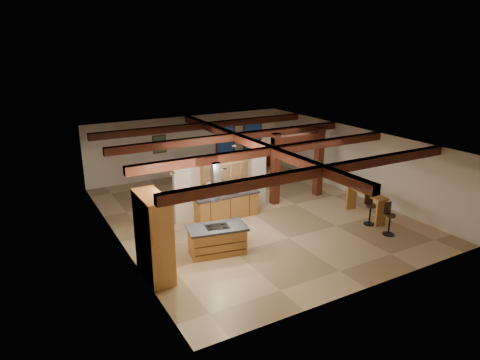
# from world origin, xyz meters

# --- Properties ---
(ground) EXTENTS (12.00, 12.00, 0.00)m
(ground) POSITION_xyz_m (0.00, 0.00, 0.00)
(ground) COLOR tan
(ground) RESTS_ON ground
(room_walls) EXTENTS (12.00, 12.00, 12.00)m
(room_walls) POSITION_xyz_m (0.00, 0.00, 1.78)
(room_walls) COLOR beige
(room_walls) RESTS_ON ground
(ceiling_beams) EXTENTS (10.00, 12.00, 0.28)m
(ceiling_beams) POSITION_xyz_m (0.00, 0.00, 2.76)
(ceiling_beams) COLOR #39120E
(ceiling_beams) RESTS_ON room_walls
(timber_posts) EXTENTS (2.50, 0.30, 2.90)m
(timber_posts) POSITION_xyz_m (2.50, 0.50, 1.76)
(timber_posts) COLOR #39120E
(timber_posts) RESTS_ON ground
(partition_wall) EXTENTS (3.80, 0.18, 2.20)m
(partition_wall) POSITION_xyz_m (-1.00, 0.50, 1.10)
(partition_wall) COLOR beige
(partition_wall) RESTS_ON ground
(pantry_cabinet) EXTENTS (0.67, 1.60, 2.40)m
(pantry_cabinet) POSITION_xyz_m (-4.67, -2.60, 1.20)
(pantry_cabinet) COLOR #AE7E38
(pantry_cabinet) RESTS_ON ground
(back_counter) EXTENTS (2.50, 0.66, 0.94)m
(back_counter) POSITION_xyz_m (-1.00, 0.11, 0.48)
(back_counter) COLOR #AE7E38
(back_counter) RESTS_ON ground
(upper_display_cabinet) EXTENTS (1.80, 0.36, 0.95)m
(upper_display_cabinet) POSITION_xyz_m (-1.00, 0.31, 1.85)
(upper_display_cabinet) COLOR #AE7E38
(upper_display_cabinet) RESTS_ON partition_wall
(range_hood) EXTENTS (1.10, 1.10, 1.40)m
(range_hood) POSITION_xyz_m (-2.56, -2.22, 1.78)
(range_hood) COLOR silver
(range_hood) RESTS_ON room_walls
(back_windows) EXTENTS (2.70, 0.07, 1.70)m
(back_windows) POSITION_xyz_m (2.80, 5.93, 1.50)
(back_windows) COLOR #39120E
(back_windows) RESTS_ON room_walls
(framed_art) EXTENTS (0.65, 0.05, 0.85)m
(framed_art) POSITION_xyz_m (-1.50, 5.94, 1.70)
(framed_art) COLOR #39120E
(framed_art) RESTS_ON room_walls
(recessed_cans) EXTENTS (3.16, 2.46, 0.03)m
(recessed_cans) POSITION_xyz_m (-2.53, -1.93, 2.87)
(recessed_cans) COLOR silver
(recessed_cans) RESTS_ON room_walls
(kitchen_island) EXTENTS (1.95, 1.28, 0.89)m
(kitchen_island) POSITION_xyz_m (-2.56, -2.22, 0.45)
(kitchen_island) COLOR #AE7E38
(kitchen_island) RESTS_ON ground
(dining_table) EXTENTS (2.29, 1.74, 0.72)m
(dining_table) POSITION_xyz_m (-0.62, 2.49, 0.36)
(dining_table) COLOR #391D0E
(dining_table) RESTS_ON ground
(sofa) EXTENTS (2.09, 1.43, 0.57)m
(sofa) POSITION_xyz_m (2.59, 5.32, 0.28)
(sofa) COLOR black
(sofa) RESTS_ON ground
(microwave) EXTENTS (0.54, 0.44, 0.26)m
(microwave) POSITION_xyz_m (-0.82, 0.11, 1.07)
(microwave) COLOR silver
(microwave) RESTS_ON back_counter
(bar_counter) EXTENTS (0.71, 1.96, 1.01)m
(bar_counter) POSITION_xyz_m (3.55, -2.36, 0.68)
(bar_counter) COLOR #AE7E38
(bar_counter) RESTS_ON ground
(side_table) EXTENTS (0.56, 0.56, 0.59)m
(side_table) POSITION_xyz_m (4.36, 5.42, 0.30)
(side_table) COLOR #39120E
(side_table) RESTS_ON ground
(table_lamp) EXTENTS (0.29, 0.29, 0.35)m
(table_lamp) POSITION_xyz_m (4.36, 5.42, 0.84)
(table_lamp) COLOR black
(table_lamp) RESTS_ON side_table
(bar_stool_a) EXTENTS (0.39, 0.39, 1.12)m
(bar_stool_a) POSITION_xyz_m (3.12, -3.86, 0.57)
(bar_stool_a) COLOR black
(bar_stool_a) RESTS_ON ground
(bar_stool_b) EXTENTS (0.40, 0.42, 1.13)m
(bar_stool_b) POSITION_xyz_m (3.19, -2.91, 0.57)
(bar_stool_b) COLOR black
(bar_stool_b) RESTS_ON ground
(dining_chairs) EXTENTS (2.23, 2.23, 1.31)m
(dining_chairs) POSITION_xyz_m (-0.62, 2.49, 0.66)
(dining_chairs) COLOR #39120E
(dining_chairs) RESTS_ON ground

